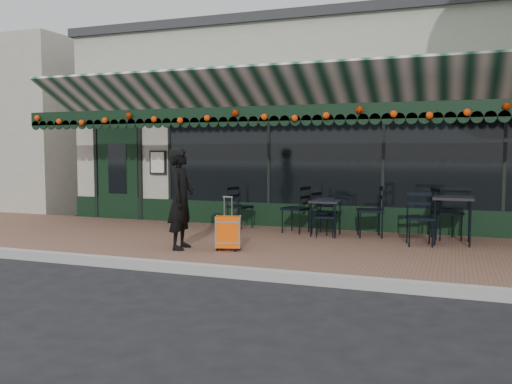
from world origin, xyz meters
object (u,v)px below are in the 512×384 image
(cafe_table_b, at_px, (326,204))
(chair_a_right, at_px, (447,213))
(chair_a_front, at_px, (420,219))
(chair_solo, at_px, (240,207))
(suitcase, at_px, (228,233))
(chair_b_left, at_px, (296,209))
(woman, at_px, (181,199))
(chair_a_left, at_px, (370,211))
(chair_b_front, at_px, (325,217))
(cafe_table_a, at_px, (453,201))
(chair_b_right, at_px, (324,213))

(cafe_table_b, xyz_separation_m, chair_a_right, (2.17, 0.38, -0.13))
(chair_a_front, distance_m, chair_solo, 3.77)
(suitcase, relative_size, chair_b_left, 0.94)
(woman, xyz_separation_m, chair_a_left, (2.76, 2.32, -0.35))
(woman, height_order, chair_solo, woman)
(suitcase, relative_size, cafe_table_b, 1.29)
(chair_a_left, relative_size, chair_b_left, 1.04)
(chair_b_left, bearing_deg, chair_b_front, 77.36)
(suitcase, xyz_separation_m, chair_solo, (-0.76, 2.42, 0.14))
(cafe_table_a, relative_size, chair_a_front, 0.90)
(cafe_table_a, distance_m, cafe_table_b, 2.28)
(suitcase, bearing_deg, chair_a_left, 30.99)
(chair_a_front, bearing_deg, chair_a_right, 53.02)
(chair_b_right, distance_m, chair_b_front, 0.33)
(chair_a_front, bearing_deg, cafe_table_b, 155.27)
(cafe_table_a, xyz_separation_m, chair_b_right, (-2.36, 0.28, -0.33))
(chair_b_front, relative_size, chair_solo, 0.85)
(chair_b_left, bearing_deg, cafe_table_a, 97.52)
(chair_b_left, distance_m, chair_solo, 1.28)
(chair_a_right, bearing_deg, chair_a_left, 74.45)
(chair_b_left, xyz_separation_m, chair_solo, (-1.27, 0.20, -0.03))
(chair_b_left, xyz_separation_m, chair_b_right, (0.57, -0.00, -0.06))
(chair_a_right, xyz_separation_m, chair_a_front, (-0.42, -0.84, -0.02))
(cafe_table_a, height_order, chair_a_left, chair_a_left)
(chair_a_front, bearing_deg, chair_b_front, 158.75)
(cafe_table_b, height_order, chair_b_right, chair_b_right)
(chair_a_right, distance_m, chair_b_left, 2.83)
(chair_b_front, bearing_deg, chair_solo, 152.23)
(cafe_table_a, relative_size, cafe_table_b, 1.22)
(suitcase, height_order, chair_a_right, chair_a_right)
(chair_b_front, xyz_separation_m, chair_solo, (-1.93, 0.52, 0.07))
(cafe_table_a, height_order, chair_b_front, cafe_table_a)
(chair_b_left, height_order, chair_b_front, chair_b_left)
(cafe_table_a, bearing_deg, chair_b_front, -179.14)
(chair_a_left, bearing_deg, chair_a_right, 83.61)
(cafe_table_b, bearing_deg, chair_solo, 168.12)
(cafe_table_b, bearing_deg, chair_b_left, 162.48)
(woman, xyz_separation_m, suitcase, (0.79, 0.13, -0.54))
(woman, relative_size, chair_a_front, 1.81)
(cafe_table_a, height_order, cafe_table_b, cafe_table_a)
(cafe_table_a, relative_size, chair_b_right, 1.00)
(cafe_table_a, height_order, chair_b_right, cafe_table_a)
(chair_b_left, bearing_deg, woman, -15.75)
(woman, bearing_deg, chair_solo, -9.07)
(chair_b_front, bearing_deg, chair_a_right, 0.13)
(cafe_table_a, distance_m, chair_solo, 4.23)
(chair_b_right, bearing_deg, chair_a_left, -74.78)
(suitcase, bearing_deg, chair_solo, 90.39)
(woman, relative_size, chair_solo, 1.91)
(chair_b_front, bearing_deg, cafe_table_b, 81.61)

